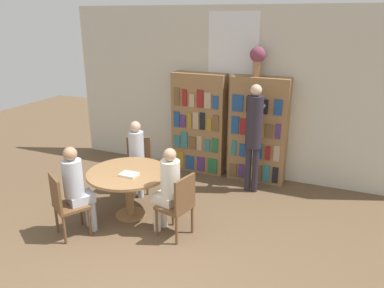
{
  "coord_description": "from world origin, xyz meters",
  "views": [
    {
      "loc": [
        1.93,
        -2.77,
        2.83
      ],
      "look_at": [
        -0.08,
        1.98,
        1.05
      ],
      "focal_mm": 35.0,
      "sensor_mm": 36.0,
      "label": 1
    }
  ],
  "objects_px": {
    "chair_near_camera": "(65,203)",
    "seated_reader_back": "(77,185)",
    "chair_far_side": "(179,203)",
    "seated_reader_right": "(168,186)",
    "reading_table": "(129,179)",
    "librarian_standing": "(254,129)",
    "seated_reader_left": "(136,154)",
    "bookshelf_left": "(199,124)",
    "chair_left_side": "(138,161)",
    "flower_vase": "(258,58)",
    "bookshelf_right": "(258,130)"
  },
  "relations": [
    {
      "from": "chair_near_camera",
      "to": "seated_reader_back",
      "type": "distance_m",
      "value": 0.28
    },
    {
      "from": "chair_far_side",
      "to": "seated_reader_right",
      "type": "xyz_separation_m",
      "value": [
        -0.18,
        0.04,
        0.2
      ]
    },
    {
      "from": "reading_table",
      "to": "librarian_standing",
      "type": "bearing_deg",
      "value": 46.51
    },
    {
      "from": "seated_reader_left",
      "to": "librarian_standing",
      "type": "height_order",
      "value": "librarian_standing"
    },
    {
      "from": "bookshelf_left",
      "to": "reading_table",
      "type": "xyz_separation_m",
      "value": [
        -0.28,
        -2.02,
        -0.34
      ]
    },
    {
      "from": "chair_left_side",
      "to": "reading_table",
      "type": "bearing_deg",
      "value": 90.0
    },
    {
      "from": "bookshelf_left",
      "to": "flower_vase",
      "type": "height_order",
      "value": "flower_vase"
    },
    {
      "from": "bookshelf_left",
      "to": "seated_reader_left",
      "type": "height_order",
      "value": "bookshelf_left"
    },
    {
      "from": "bookshelf_right",
      "to": "reading_table",
      "type": "distance_m",
      "value": 2.48
    },
    {
      "from": "seated_reader_left",
      "to": "seated_reader_back",
      "type": "bearing_deg",
      "value": 62.95
    },
    {
      "from": "bookshelf_left",
      "to": "chair_far_side",
      "type": "height_order",
      "value": "bookshelf_left"
    },
    {
      "from": "seated_reader_back",
      "to": "seated_reader_left",
      "type": "bearing_deg",
      "value": 116.95
    },
    {
      "from": "bookshelf_left",
      "to": "chair_near_camera",
      "type": "relative_size",
      "value": 2.09
    },
    {
      "from": "chair_left_side",
      "to": "seated_reader_right",
      "type": "height_order",
      "value": "seated_reader_right"
    },
    {
      "from": "reading_table",
      "to": "seated_reader_left",
      "type": "bearing_deg",
      "value": 112.21
    },
    {
      "from": "chair_left_side",
      "to": "chair_near_camera",
      "type": "bearing_deg",
      "value": 63.0
    },
    {
      "from": "reading_table",
      "to": "flower_vase",
      "type": "bearing_deg",
      "value": 56.99
    },
    {
      "from": "seated_reader_left",
      "to": "reading_table",
      "type": "bearing_deg",
      "value": 90.0
    },
    {
      "from": "reading_table",
      "to": "chair_near_camera",
      "type": "bearing_deg",
      "value": -121.79
    },
    {
      "from": "bookshelf_right",
      "to": "chair_left_side",
      "type": "bearing_deg",
      "value": -146.48
    },
    {
      "from": "chair_left_side",
      "to": "flower_vase",
      "type": "bearing_deg",
      "value": -167.26
    },
    {
      "from": "chair_near_camera",
      "to": "chair_far_side",
      "type": "height_order",
      "value": "same"
    },
    {
      "from": "seated_reader_left",
      "to": "chair_left_side",
      "type": "bearing_deg",
      "value": -90.0
    },
    {
      "from": "flower_vase",
      "to": "chair_near_camera",
      "type": "xyz_separation_m",
      "value": [
        -1.8,
        -2.81,
        -1.67
      ]
    },
    {
      "from": "chair_near_camera",
      "to": "seated_reader_left",
      "type": "xyz_separation_m",
      "value": [
        0.21,
        1.48,
        0.2
      ]
    },
    {
      "from": "bookshelf_right",
      "to": "seated_reader_right",
      "type": "relative_size",
      "value": 1.51
    },
    {
      "from": "chair_left_side",
      "to": "librarian_standing",
      "type": "xyz_separation_m",
      "value": [
        1.79,
        0.66,
        0.6
      ]
    },
    {
      "from": "chair_near_camera",
      "to": "chair_left_side",
      "type": "relative_size",
      "value": 1.0
    },
    {
      "from": "bookshelf_left",
      "to": "librarian_standing",
      "type": "relative_size",
      "value": 1.02
    },
    {
      "from": "bookshelf_right",
      "to": "chair_far_side",
      "type": "distance_m",
      "value": 2.33
    },
    {
      "from": "flower_vase",
      "to": "seated_reader_back",
      "type": "bearing_deg",
      "value": -122.72
    },
    {
      "from": "seated_reader_back",
      "to": "reading_table",
      "type": "bearing_deg",
      "value": 90.0
    },
    {
      "from": "chair_far_side",
      "to": "seated_reader_right",
      "type": "height_order",
      "value": "seated_reader_right"
    },
    {
      "from": "flower_vase",
      "to": "seated_reader_back",
      "type": "height_order",
      "value": "flower_vase"
    },
    {
      "from": "librarian_standing",
      "to": "bookshelf_left",
      "type": "bearing_deg",
      "value": 156.6
    },
    {
      "from": "bookshelf_left",
      "to": "bookshelf_right",
      "type": "distance_m",
      "value": 1.12
    },
    {
      "from": "chair_near_camera",
      "to": "seated_reader_left",
      "type": "relative_size",
      "value": 0.72
    },
    {
      "from": "chair_near_camera",
      "to": "seated_reader_right",
      "type": "bearing_deg",
      "value": 58.51
    },
    {
      "from": "seated_reader_right",
      "to": "chair_left_side",
      "type": "bearing_deg",
      "value": 59.83
    },
    {
      "from": "bookshelf_right",
      "to": "librarian_standing",
      "type": "xyz_separation_m",
      "value": [
        0.04,
        -0.5,
        0.17
      ]
    },
    {
      "from": "flower_vase",
      "to": "reading_table",
      "type": "distance_m",
      "value": 2.88
    },
    {
      "from": "chair_far_side",
      "to": "seated_reader_back",
      "type": "height_order",
      "value": "seated_reader_back"
    },
    {
      "from": "bookshelf_right",
      "to": "chair_far_side",
      "type": "relative_size",
      "value": 2.09
    },
    {
      "from": "chair_left_side",
      "to": "librarian_standing",
      "type": "height_order",
      "value": "librarian_standing"
    },
    {
      "from": "chair_far_side",
      "to": "chair_near_camera",
      "type": "bearing_deg",
      "value": 126.0
    },
    {
      "from": "seated_reader_left",
      "to": "librarian_standing",
      "type": "relative_size",
      "value": 0.68
    },
    {
      "from": "chair_far_side",
      "to": "chair_left_side",
      "type": "bearing_deg",
      "value": 63.0
    },
    {
      "from": "reading_table",
      "to": "chair_left_side",
      "type": "height_order",
      "value": "chair_left_side"
    },
    {
      "from": "reading_table",
      "to": "chair_near_camera",
      "type": "xyz_separation_m",
      "value": [
        -0.49,
        -0.79,
        -0.09
      ]
    },
    {
      "from": "bookshelf_left",
      "to": "chair_near_camera",
      "type": "height_order",
      "value": "bookshelf_left"
    }
  ]
}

